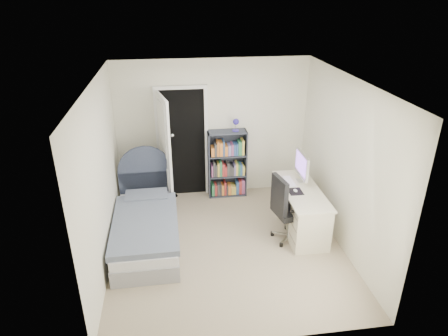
{
  "coord_description": "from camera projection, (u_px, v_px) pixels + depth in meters",
  "views": [
    {
      "loc": [
        -0.74,
        -4.94,
        3.6
      ],
      "look_at": [
        0.0,
        0.35,
        1.14
      ],
      "focal_mm": 32.0,
      "sensor_mm": 36.0,
      "label": 1
    }
  ],
  "objects": [
    {
      "name": "floor_lamp",
      "position": [
        172.0,
        172.0,
        7.23
      ],
      "size": [
        0.18,
        0.18,
        1.26
      ],
      "color": "silver",
      "rests_on": "ground"
    },
    {
      "name": "room_shell",
      "position": [
        227.0,
        171.0,
        5.52
      ],
      "size": [
        3.5,
        3.7,
        2.6
      ],
      "color": "gray",
      "rests_on": "ground"
    },
    {
      "name": "bookcase",
      "position": [
        227.0,
        166.0,
        7.32
      ],
      "size": [
        0.7,
        0.3,
        1.48
      ],
      "color": "#343A47",
      "rests_on": "ground"
    },
    {
      "name": "bed",
      "position": [
        146.0,
        225.0,
        6.07
      ],
      "size": [
        0.96,
        1.98,
        1.22
      ],
      "color": "gray",
      "rests_on": "ground"
    },
    {
      "name": "nightstand",
      "position": [
        140.0,
        181.0,
        7.15
      ],
      "size": [
        0.41,
        0.41,
        0.6
      ],
      "color": "tan",
      "rests_on": "ground"
    },
    {
      "name": "desk",
      "position": [
        300.0,
        207.0,
        6.34
      ],
      "size": [
        0.58,
        1.45,
        1.19
      ],
      "color": "beige",
      "rests_on": "ground"
    },
    {
      "name": "office_chair",
      "position": [
        286.0,
        206.0,
        5.96
      ],
      "size": [
        0.58,
        0.6,
        1.08
      ],
      "color": "silver",
      "rests_on": "ground"
    },
    {
      "name": "door",
      "position": [
        171.0,
        148.0,
        6.88
      ],
      "size": [
        0.92,
        0.82,
        2.06
      ],
      "color": "black",
      "rests_on": "ground"
    }
  ]
}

